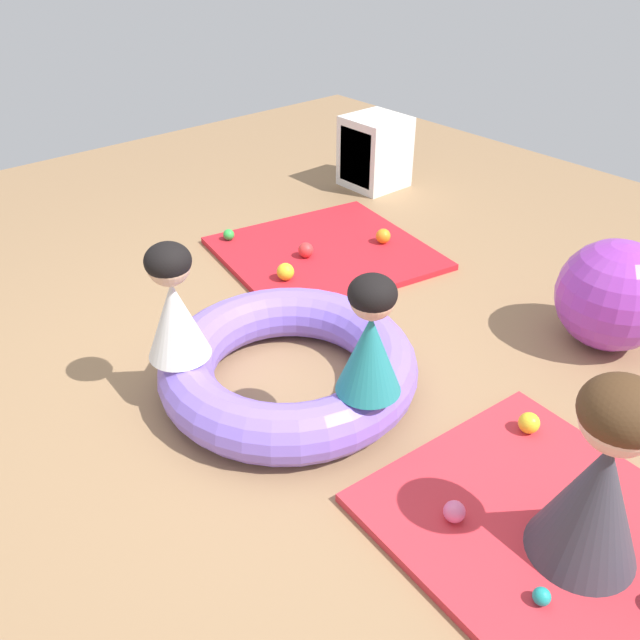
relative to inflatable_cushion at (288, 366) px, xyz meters
The scene contains 16 objects.
ground_plane 0.15m from the inflatable_cushion, 99.66° to the right, with size 8.00×8.00×0.00m, color #93704C.
gym_mat_near_left 1.42m from the inflatable_cushion, 131.85° to the left, with size 1.20×1.27×0.04m, color red.
gym_mat_far_left 1.48m from the inflatable_cushion, ahead, with size 1.47×1.10×0.04m, color red.
inflatable_cushion is the anchor object (origin of this frame).
child_in_white 0.64m from the inflatable_cushion, 120.37° to the right, with size 0.34×0.34×0.56m.
child_in_teal 0.64m from the inflatable_cushion, ahead, with size 0.38×0.38×0.55m.
adult_seated 1.50m from the inflatable_cushion, ahead, with size 0.54×0.54×0.77m.
play_ball_yellow 1.02m from the inflatable_cushion, 142.68° to the left, with size 0.11×0.11×0.11m, color yellow.
play_ball_red 1.32m from the inflatable_cushion, 136.74° to the left, with size 0.10×0.10×0.10m, color red.
play_ball_teal 1.50m from the inflatable_cushion, ahead, with size 0.06×0.06×0.06m, color teal.
play_ball_green 1.64m from the inflatable_cushion, 156.00° to the left, with size 0.08×0.08×0.08m, color green.
play_ball_orange 1.63m from the inflatable_cushion, 118.56° to the left, with size 0.10×0.10×0.10m, color orange.
play_ball_pink 1.08m from the inflatable_cushion, ahead, with size 0.08×0.08×0.08m, color pink.
play_ball_yellow_second 1.13m from the inflatable_cushion, 30.75° to the left, with size 0.09×0.09×0.09m, color yellow.
exercise_ball_large 1.72m from the inflatable_cushion, 62.64° to the left, with size 0.59×0.59×0.59m, color purple.
storage_cube 2.74m from the inflatable_cushion, 127.21° to the left, with size 0.44×0.44×0.56m.
Camera 1 is at (2.08, -1.50, 2.06)m, focal length 37.80 mm.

